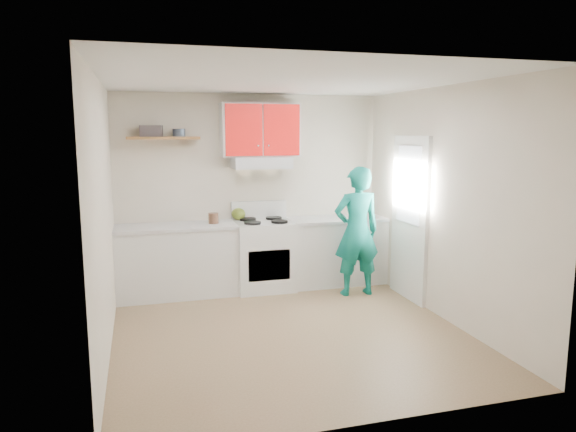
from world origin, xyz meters
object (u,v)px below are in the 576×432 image
object	(u,v)px
person	(357,231)
crock	(213,219)
stove	(264,255)
kettle	(238,214)
tin	(179,133)

from	to	relation	value
person	crock	bearing A→B (deg)	-17.50
person	stove	bearing A→B (deg)	-26.13
kettle	person	xyz separation A→B (m)	(1.39, -0.79, -0.17)
kettle	person	bearing A→B (deg)	-31.64
stove	crock	bearing A→B (deg)	177.73
tin	crock	world-z (taller)	tin
tin	kettle	distance (m)	1.33
crock	person	xyz separation A→B (m)	(1.76, -0.59, -0.15)
tin	kettle	size ratio (longest dim) A/B	0.84
kettle	crock	world-z (taller)	kettle
crock	person	size ratio (longest dim) A/B	0.09
stove	crock	world-z (taller)	crock
kettle	stove	bearing A→B (deg)	-39.30
tin	kettle	bearing A→B (deg)	5.36
stove	crock	size ratio (longest dim) A/B	5.83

